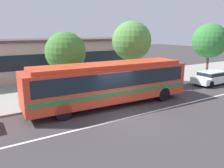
% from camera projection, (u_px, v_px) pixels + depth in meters
% --- Properties ---
extents(ground_plane, '(120.00, 120.00, 0.00)m').
position_uv_depth(ground_plane, '(120.00, 114.00, 13.73)').
color(ground_plane, '#3C383A').
extents(sidewalk_slab, '(60.00, 8.00, 0.12)m').
position_uv_depth(sidewalk_slab, '(75.00, 88.00, 19.61)').
color(sidewalk_slab, '#9A988F').
rests_on(sidewalk_slab, ground_plane).
extents(lane_stripe_center, '(56.00, 0.16, 0.01)m').
position_uv_depth(lane_stripe_center, '(127.00, 118.00, 13.07)').
color(lane_stripe_center, silver).
rests_on(lane_stripe_center, ground_plane).
extents(transit_bus, '(11.41, 2.99, 2.90)m').
position_uv_depth(transit_bus, '(110.00, 81.00, 15.01)').
color(transit_bus, red).
rests_on(transit_bus, ground_plane).
extents(sedan_far_ahead, '(4.59, 1.86, 1.29)m').
position_uv_depth(sedan_far_ahead, '(213.00, 77.00, 21.31)').
color(sedan_far_ahead, white).
rests_on(sedan_far_ahead, ground_plane).
extents(pedestrian_waiting_near_sign, '(0.40, 0.40, 1.62)m').
position_uv_depth(pedestrian_waiting_near_sign, '(103.00, 82.00, 17.45)').
color(pedestrian_waiting_near_sign, '#756E53').
rests_on(pedestrian_waiting_near_sign, sidewalk_slab).
extents(pedestrian_walking_along_curb, '(0.48, 0.48, 1.68)m').
position_uv_depth(pedestrian_walking_along_curb, '(96.00, 81.00, 17.72)').
color(pedestrian_walking_along_curb, '#2D333A').
rests_on(pedestrian_walking_along_curb, sidewalk_slab).
extents(pedestrian_standing_by_tree, '(0.35, 0.35, 1.58)m').
position_uv_depth(pedestrian_standing_by_tree, '(153.00, 76.00, 20.08)').
color(pedestrian_standing_by_tree, '#393E44').
rests_on(pedestrian_standing_by_tree, sidewalk_slab).
extents(street_tree_near_stop, '(3.08, 3.08, 4.84)m').
position_uv_depth(street_tree_near_stop, '(66.00, 52.00, 16.85)').
color(street_tree_near_stop, brown).
rests_on(street_tree_near_stop, sidewalk_slab).
extents(street_tree_mid_block, '(3.55, 3.55, 5.78)m').
position_uv_depth(street_tree_mid_block, '(132.00, 41.00, 20.16)').
color(street_tree_mid_block, brown).
rests_on(street_tree_mid_block, sidewalk_slab).
extents(street_tree_far_end, '(4.05, 4.05, 5.81)m').
position_uv_depth(street_tree_far_end, '(210.00, 41.00, 26.26)').
color(street_tree_far_end, brown).
rests_on(street_tree_far_end, sidewalk_slab).
extents(station_building, '(20.25, 6.76, 4.18)m').
position_uv_depth(station_building, '(54.00, 58.00, 24.97)').
color(station_building, tan).
rests_on(station_building, ground_plane).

